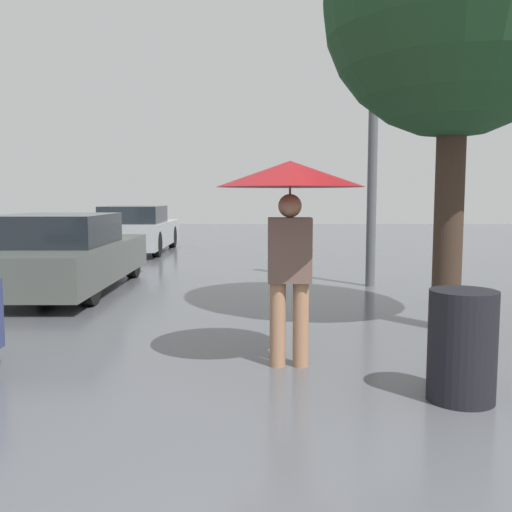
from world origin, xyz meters
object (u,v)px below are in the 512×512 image
(pedestrian, at_px, (288,193))
(trash_bin, at_px, (460,346))
(parked_car_farthest, at_px, (133,230))
(parked_car_middle, at_px, (60,255))
(tree, at_px, (454,5))
(street_lamp, at_px, (370,152))

(pedestrian, bearing_deg, trash_bin, -34.87)
(pedestrian, xyz_separation_m, parked_car_farthest, (-3.58, 10.56, -0.95))
(pedestrian, bearing_deg, parked_car_middle, 129.36)
(trash_bin, bearing_deg, parked_car_middle, 132.75)
(pedestrian, height_order, tree, tree)
(parked_car_farthest, bearing_deg, pedestrian, -71.26)
(parked_car_middle, xyz_separation_m, tree, (5.32, -2.72, 3.00))
(parked_car_middle, height_order, tree, tree)
(pedestrian, bearing_deg, parked_car_farthest, 108.74)
(parked_car_middle, bearing_deg, trash_bin, -47.25)
(parked_car_middle, relative_size, tree, 0.89)
(parked_car_middle, xyz_separation_m, trash_bin, (4.66, -5.04, -0.16))
(trash_bin, bearing_deg, street_lamp, 85.70)
(pedestrian, xyz_separation_m, trash_bin, (1.23, -0.85, -1.13))
(pedestrian, distance_m, tree, 3.14)
(pedestrian, bearing_deg, tree, 38.02)
(tree, bearing_deg, parked_car_middle, 152.92)
(street_lamp, bearing_deg, pedestrian, -109.67)
(tree, relative_size, trash_bin, 6.11)
(parked_car_middle, relative_size, parked_car_farthest, 1.04)
(parked_car_middle, distance_m, tree, 6.68)
(pedestrian, distance_m, parked_car_middle, 5.50)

